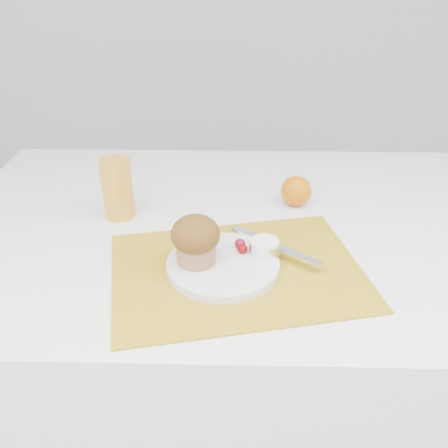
{
  "coord_description": "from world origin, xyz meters",
  "views": [
    {
      "loc": [
        -0.0,
        -0.85,
        1.26
      ],
      "look_at": [
        -0.02,
        -0.05,
        0.8
      ],
      "focal_mm": 40.0,
      "sensor_mm": 36.0,
      "label": 1
    }
  ],
  "objects_px": {
    "orange": "(296,191)",
    "juice_glass": "(117,189)",
    "plate": "(223,265)",
    "muffin": "(196,239)",
    "table": "(234,355)"
  },
  "relations": [
    {
      "from": "plate",
      "to": "orange",
      "type": "xyz_separation_m",
      "value": [
        0.15,
        0.26,
        0.02
      ]
    },
    {
      "from": "table",
      "to": "juice_glass",
      "type": "relative_size",
      "value": 9.4
    },
    {
      "from": "table",
      "to": "plate",
      "type": "bearing_deg",
      "value": -96.99
    },
    {
      "from": "muffin",
      "to": "juice_glass",
      "type": "bearing_deg",
      "value": 132.01
    },
    {
      "from": "plate",
      "to": "muffin",
      "type": "distance_m",
      "value": 0.07
    },
    {
      "from": "plate",
      "to": "orange",
      "type": "distance_m",
      "value": 0.3
    },
    {
      "from": "orange",
      "to": "muffin",
      "type": "xyz_separation_m",
      "value": [
        -0.2,
        -0.26,
        0.03
      ]
    },
    {
      "from": "plate",
      "to": "juice_glass",
      "type": "xyz_separation_m",
      "value": [
        -0.22,
        0.2,
        0.05
      ]
    },
    {
      "from": "muffin",
      "to": "plate",
      "type": "bearing_deg",
      "value": -1.25
    },
    {
      "from": "juice_glass",
      "to": "muffin",
      "type": "xyz_separation_m",
      "value": [
        0.18,
        -0.2,
        0.0
      ]
    },
    {
      "from": "plate",
      "to": "orange",
      "type": "relative_size",
      "value": 2.98
    },
    {
      "from": "table",
      "to": "orange",
      "type": "distance_m",
      "value": 0.44
    },
    {
      "from": "orange",
      "to": "juice_glass",
      "type": "distance_m",
      "value": 0.38
    },
    {
      "from": "orange",
      "to": "muffin",
      "type": "bearing_deg",
      "value": -127.99
    },
    {
      "from": "table",
      "to": "orange",
      "type": "relative_size",
      "value": 17.99
    }
  ]
}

